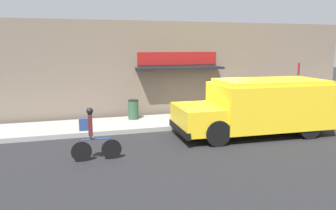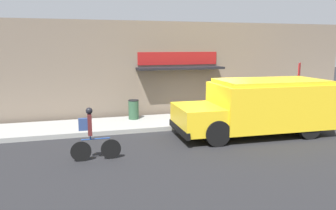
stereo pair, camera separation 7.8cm
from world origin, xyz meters
name	(u,v)px [view 1 (the left image)]	position (x,y,z in m)	size (l,w,h in m)	color
ground_plane	(209,128)	(0.00, 0.00, 0.00)	(70.00, 70.00, 0.00)	#232326
sidewalk	(199,120)	(0.00, 1.20, 0.09)	(28.00, 2.41, 0.18)	#999993
storefront	(187,69)	(-0.02, 2.73, 2.25)	(17.23, 1.02, 4.49)	#756656
school_bus	(259,106)	(1.41, -1.46, 1.12)	(5.93, 2.92, 2.11)	yellow
cyclist	(92,135)	(-4.94, -2.65, 0.79)	(1.49, 0.20, 1.61)	black
stop_sign_post	(298,79)	(4.72, 0.65, 1.83)	(0.45, 0.45, 2.47)	slate
trash_bin	(133,109)	(-2.88, 1.78, 0.61)	(0.46, 0.46, 0.86)	#2D5138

